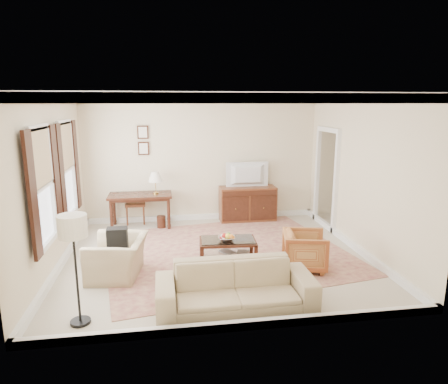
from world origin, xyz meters
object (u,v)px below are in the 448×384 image
object	(u,v)px
sideboard	(247,204)
writing_desk	(140,199)
club_armchair	(117,251)
sofa	(236,279)
tv	(248,167)
striped_armchair	(305,249)
coffee_table	(228,245)

from	to	relation	value
sideboard	writing_desk	bearing A→B (deg)	-176.26
club_armchair	sofa	world-z (taller)	club_armchair
sideboard	tv	bearing A→B (deg)	-90.00
writing_desk	sofa	world-z (taller)	sofa
striped_armchair	club_armchair	size ratio (longest dim) A/B	0.73
writing_desk	coffee_table	size ratio (longest dim) A/B	1.37
writing_desk	sideboard	size ratio (longest dim) A/B	1.05
sideboard	striped_armchair	bearing A→B (deg)	-83.13
striped_armchair	coffee_table	bearing A→B (deg)	80.71
tv	coffee_table	size ratio (longest dim) A/B	0.94
coffee_table	sofa	bearing A→B (deg)	-95.56
tv	club_armchair	distance (m)	4.01
coffee_table	sideboard	bearing A→B (deg)	70.41
coffee_table	writing_desk	bearing A→B (deg)	125.12
writing_desk	coffee_table	bearing A→B (deg)	-54.88
sofa	striped_armchair	bearing A→B (deg)	38.68
tv	sofa	distance (m)	4.32
tv	striped_armchair	size ratio (longest dim) A/B	1.33
striped_armchair	sideboard	bearing A→B (deg)	20.13
coffee_table	sofa	world-z (taller)	sofa
sideboard	striped_armchair	xyz separation A→B (m)	(0.36, -2.99, -0.05)
coffee_table	club_armchair	distance (m)	1.90
writing_desk	tv	xyz separation A→B (m)	(2.51, 0.14, 0.65)
sideboard	tv	size ratio (longest dim) A/B	1.39
writing_desk	sideboard	world-z (taller)	sideboard
writing_desk	sideboard	xyz separation A→B (m)	(2.51, 0.16, -0.25)
sofa	tv	bearing A→B (deg)	75.50
writing_desk	sideboard	bearing A→B (deg)	3.74
tv	sofa	size ratio (longest dim) A/B	0.45
writing_desk	sideboard	distance (m)	2.52
sideboard	sofa	world-z (taller)	sofa
coffee_table	striped_armchair	world-z (taller)	striped_armchair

